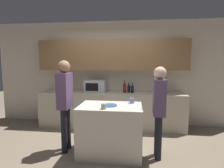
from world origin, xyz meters
TOP-DOWN VIEW (x-y plane):
  - ground_plane at (0.00, 0.00)m, footprint 14.00×14.00m
  - back_wall at (0.00, 1.66)m, footprint 6.40×0.40m
  - back_counter at (0.00, 1.39)m, footprint 3.60×0.62m
  - kitchen_island at (0.15, 0.07)m, footprint 1.10×0.73m
  - microwave at (-0.40, 1.42)m, footprint 0.52×0.39m
  - toaster at (-1.16, 1.42)m, footprint 0.26×0.16m
  - potted_plant at (1.29, 1.42)m, footprint 0.14×0.14m
  - bottle_0 at (0.34, 1.42)m, footprint 0.08×0.08m
  - bottle_1 at (0.44, 1.46)m, footprint 0.08×0.08m
  - bottle_2 at (0.53, 1.37)m, footprint 0.07×0.07m
  - plate_on_island at (0.14, 0.06)m, footprint 0.26×0.26m
  - cup_0 at (0.52, 0.30)m, footprint 0.09×0.09m
  - cup_1 at (0.07, -0.17)m, footprint 0.09×0.09m
  - person_left at (-0.68, 0.08)m, footprint 0.22×0.34m
  - person_center at (0.98, 0.04)m, footprint 0.21×0.35m

SIDE VIEW (x-z plane):
  - ground_plane at x=0.00m, z-range 0.00..0.00m
  - kitchen_island at x=0.15m, z-range 0.00..0.89m
  - back_counter at x=0.00m, z-range 0.00..0.90m
  - plate_on_island at x=0.14m, z-range 0.89..0.90m
  - person_center at x=0.98m, z-range 0.14..1.71m
  - cup_1 at x=0.07m, z-range 0.89..0.97m
  - cup_0 at x=0.52m, z-range 0.89..0.98m
  - toaster at x=-1.16m, z-range 0.89..1.08m
  - bottle_1 at x=0.44m, z-range 0.87..1.11m
  - bottle_2 at x=0.53m, z-range 0.87..1.11m
  - person_left at x=-0.68m, z-range 0.16..1.84m
  - bottle_0 at x=0.34m, z-range 0.86..1.17m
  - microwave at x=-0.40m, z-range 0.90..1.20m
  - potted_plant at x=1.29m, z-range 0.90..1.29m
  - back_wall at x=0.00m, z-range 0.19..2.89m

